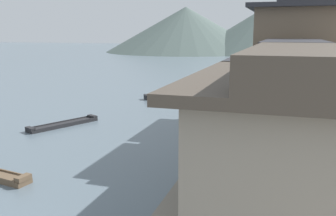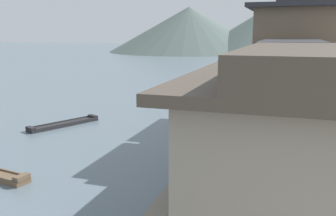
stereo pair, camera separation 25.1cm
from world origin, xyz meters
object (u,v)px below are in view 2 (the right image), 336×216
at_px(boat_moored_nearest, 64,124).
at_px(boat_moored_far, 162,97).
at_px(boat_moored_second, 238,72).
at_px(house_waterfront_narrow, 302,60).
at_px(house_waterfront_second, 288,113).
at_px(mooring_post_dock_mid, 224,158).
at_px(house_waterfront_nearest, 298,168).
at_px(house_waterfront_tall, 304,69).
at_px(mooring_post_dock_far, 243,122).
at_px(boat_midriver_drifting, 240,94).

relative_size(boat_moored_nearest, boat_moored_far, 1.62).
distance_m(boat_moored_second, house_waterfront_narrow, 35.01).
bearing_deg(boat_moored_nearest, house_waterfront_narrow, 22.16).
height_order(house_waterfront_second, mooring_post_dock_mid, house_waterfront_second).
distance_m(house_waterfront_nearest, house_waterfront_narrow, 21.04).
xyz_separation_m(house_waterfront_tall, house_waterfront_narrow, (0.02, 6.88, -0.01)).
distance_m(boat_moored_nearest, house_waterfront_nearest, 22.00).
bearing_deg(boat_moored_nearest, boat_moored_far, 76.02).
xyz_separation_m(house_waterfront_second, house_waterfront_tall, (0.77, 7.07, 1.30)).
distance_m(boat_moored_nearest, mooring_post_dock_far, 13.48).
height_order(house_waterfront_second, house_waterfront_tall, house_waterfront_tall).
bearing_deg(boat_moored_second, mooring_post_dock_mid, -83.06).
xyz_separation_m(boat_midriver_drifting, house_waterfront_narrow, (6.01, -11.29, 4.70)).
bearing_deg(house_waterfront_narrow, house_waterfront_nearest, -91.23).
height_order(house_waterfront_second, mooring_post_dock_far, house_waterfront_second).
bearing_deg(boat_midriver_drifting, house_waterfront_nearest, -80.23).
height_order(boat_moored_far, mooring_post_dock_far, mooring_post_dock_far).
xyz_separation_m(boat_moored_far, house_waterfront_narrow, (13.70, -6.40, 4.69)).
xyz_separation_m(boat_moored_second, boat_midriver_drifting, (3.30, -22.14, -0.04)).
bearing_deg(boat_moored_second, house_waterfront_narrow, -74.44).
height_order(boat_midriver_drifting, house_waterfront_narrow, house_waterfront_narrow).
distance_m(boat_midriver_drifting, house_waterfront_nearest, 32.93).
bearing_deg(boat_moored_second, mooring_post_dock_far, -81.74).
bearing_deg(boat_moored_nearest, mooring_post_dock_mid, -25.45).
relative_size(house_waterfront_nearest, house_waterfront_second, 1.13).
bearing_deg(boat_moored_far, house_waterfront_nearest, -64.19).
xyz_separation_m(house_waterfront_nearest, house_waterfront_second, (-0.34, 7.04, 0.01)).
xyz_separation_m(boat_moored_second, mooring_post_dock_far, (5.69, -39.16, 0.81)).
distance_m(boat_midriver_drifting, house_waterfront_second, 25.99).
distance_m(house_waterfront_nearest, house_waterfront_second, 7.05).
xyz_separation_m(house_waterfront_second, mooring_post_dock_mid, (-2.83, 0.64, -2.60)).
height_order(boat_moored_far, house_waterfront_narrow, house_waterfront_narrow).
distance_m(boat_moored_nearest, house_waterfront_narrow, 18.98).
height_order(boat_moored_nearest, boat_moored_far, boat_moored_far).
xyz_separation_m(boat_moored_far, house_waterfront_second, (12.91, -20.35, 3.40)).
height_order(boat_moored_second, boat_midriver_drifting, boat_moored_second).
relative_size(house_waterfront_nearest, mooring_post_dock_mid, 9.66).
relative_size(boat_moored_second, house_waterfront_narrow, 0.49).
relative_size(boat_moored_nearest, mooring_post_dock_mid, 6.91).
bearing_deg(mooring_post_dock_mid, boat_moored_nearest, 154.55).
height_order(house_waterfront_nearest, mooring_post_dock_far, house_waterfront_nearest).
bearing_deg(boat_midriver_drifting, mooring_post_dock_mid, -84.46).
bearing_deg(mooring_post_dock_mid, house_waterfront_second, -12.70).
bearing_deg(house_waterfront_second, mooring_post_dock_mid, 167.30).
bearing_deg(boat_moored_second, house_waterfront_second, -79.81).
xyz_separation_m(boat_moored_second, boat_moored_far, (-4.39, -27.02, -0.03)).
distance_m(boat_moored_nearest, boat_midriver_drifting, 21.29).
relative_size(boat_moored_second, house_waterfront_second, 0.63).
bearing_deg(house_waterfront_narrow, boat_midriver_drifting, 118.03).
bearing_deg(boat_moored_far, boat_moored_nearest, -103.98).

